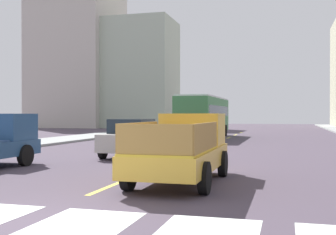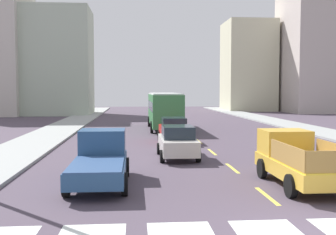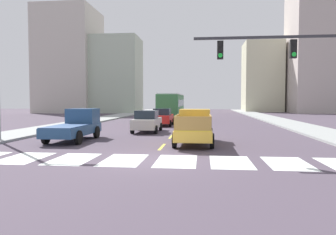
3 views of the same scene
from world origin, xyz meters
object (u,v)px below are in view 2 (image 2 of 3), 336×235
Objects in this scene: pickup_dark at (100,159)px; city_bus at (164,108)px; pickup_stakebed at (296,160)px; sedan_mid at (178,142)px; sedan_near_left at (174,130)px.

city_bus is at bearing 78.21° from pickup_dark.
pickup_stakebed is 0.48× the size of city_bus.
pickup_dark is 1.18× the size of sedan_mid.
pickup_stakebed is 22.38m from city_bus.
sedan_near_left is at bearing 103.37° from pickup_stakebed.
sedan_mid is (-3.91, 6.36, -0.08)m from pickup_stakebed.
pickup_dark is at bearing 172.29° from pickup_stakebed.
sedan_near_left is (0.01, -9.11, -1.09)m from city_bus.
pickup_dark is 6.63m from sedan_mid.
sedan_mid is at bearing -89.59° from city_bus.
sedan_mid is at bearing -91.84° from sedan_near_left.
city_bus reaches higher than pickup_dark.
sedan_near_left is at bearing 85.55° from sedan_mid.
pickup_dark is (-7.49, 0.79, -0.02)m from pickup_stakebed.
pickup_stakebed is at bearing -79.11° from city_bus.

